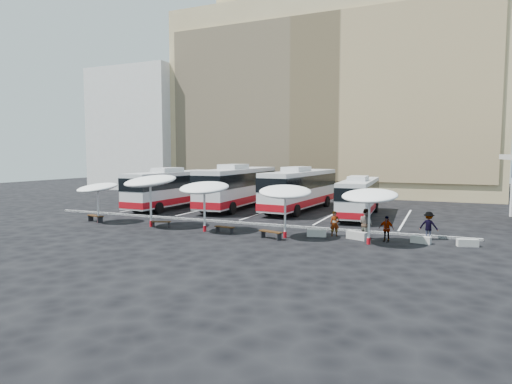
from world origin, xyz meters
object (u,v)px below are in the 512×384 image
at_px(sunshade_4, 370,196).
at_px(wood_bench_3, 271,233).
at_px(bus_2, 301,188).
at_px(sunshade_0, 98,188).
at_px(conc_bench_0, 317,233).
at_px(wood_bench_2, 225,228).
at_px(bus_1, 239,186).
at_px(conc_bench_1, 357,235).
at_px(wood_bench_1, 161,223).
at_px(sunshade_3, 285,192).
at_px(sunshade_2, 204,188).
at_px(passenger_1, 366,224).
at_px(wood_bench_0, 95,217).
at_px(passenger_2, 386,229).
at_px(passenger_0, 335,224).
at_px(conc_bench_3, 467,243).
at_px(bus_0, 174,187).
at_px(conc_bench_2, 421,240).
at_px(passenger_3, 429,226).
at_px(bus_3, 359,196).
at_px(sunshade_1, 150,181).

xyz_separation_m(sunshade_4, wood_bench_3, (-5.75, -0.83, -2.44)).
height_order(bus_2, sunshade_0, bus_2).
bearing_deg(conc_bench_0, wood_bench_2, -168.60).
height_order(bus_1, wood_bench_3, bus_1).
bearing_deg(conc_bench_1, wood_bench_1, -175.25).
height_order(sunshade_0, sunshade_3, sunshade_3).
bearing_deg(wood_bench_2, sunshade_2, -177.56).
height_order(sunshade_4, wood_bench_1, sunshade_4).
xyz_separation_m(conc_bench_0, passenger_1, (2.97, 0.57, 0.71)).
xyz_separation_m(wood_bench_0, passenger_2, (21.48, 1.18, 0.38)).
height_order(wood_bench_3, conc_bench_0, wood_bench_3).
bearing_deg(wood_bench_3, passenger_0, 36.82).
bearing_deg(conc_bench_3, bus_1, 151.58).
height_order(wood_bench_1, passenger_1, passenger_1).
bearing_deg(bus_2, bus_0, -161.18).
bearing_deg(wood_bench_3, bus_0, 143.44).
bearing_deg(conc_bench_0, conc_bench_3, 3.83).
xyz_separation_m(conc_bench_1, conc_bench_3, (6.10, 0.46, -0.03)).
relative_size(bus_0, conc_bench_2, 11.15).
bearing_deg(passenger_3, passenger_0, 22.03).
xyz_separation_m(wood_bench_3, passenger_1, (5.34, 2.43, 0.56)).
xyz_separation_m(sunshade_0, sunshade_3, (15.11, 0.04, 0.22)).
bearing_deg(passenger_2, conc_bench_2, 22.47).
bearing_deg(passenger_3, passenger_2, 47.25).
relative_size(wood_bench_3, passenger_1, 0.88).
bearing_deg(bus_1, sunshade_3, -54.75).
bearing_deg(conc_bench_3, bus_3, 129.35).
bearing_deg(wood_bench_1, passenger_3, 9.26).
bearing_deg(bus_3, passenger_1, -80.18).
distance_m(sunshade_2, passenger_0, 8.90).
height_order(wood_bench_1, passenger_0, passenger_0).
xyz_separation_m(bus_2, wood_bench_1, (-6.28, -12.93, -1.76)).
bearing_deg(passenger_0, passenger_2, -30.57).
bearing_deg(sunshade_1, conc_bench_0, 5.43).
relative_size(conc_bench_3, passenger_3, 0.66).
height_order(sunshade_2, wood_bench_1, sunshade_2).
relative_size(wood_bench_0, wood_bench_2, 1.20).
bearing_deg(sunshade_0, conc_bench_3, 4.03).
relative_size(passenger_2, passenger_3, 0.90).
distance_m(sunshade_1, conc_bench_0, 12.38).
distance_m(conc_bench_1, passenger_0, 1.69).
bearing_deg(conc_bench_1, bus_0, 155.74).
bearing_deg(sunshade_4, wood_bench_2, -179.03).
height_order(bus_2, passenger_0, bus_2).
distance_m(conc_bench_0, conc_bench_2, 6.16).
distance_m(sunshade_2, sunshade_3, 5.72).
bearing_deg(conc_bench_1, sunshade_1, -175.06).
relative_size(wood_bench_0, wood_bench_3, 1.05).
xyz_separation_m(wood_bench_0, passenger_3, (23.78, 2.95, 0.46)).
bearing_deg(wood_bench_2, sunshade_1, 179.40).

